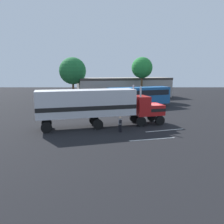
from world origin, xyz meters
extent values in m
plane|color=black|center=(0.00, 0.00, 0.00)|extent=(120.00, 120.00, 0.00)
cube|color=silver|center=(1.10, -3.50, 0.01)|extent=(4.25, 1.44, 0.01)
cube|color=silver|center=(-0.76, -6.60, 0.01)|extent=(4.31, 1.21, 0.01)
cube|color=#B21919|center=(0.46, -0.18, 1.70)|extent=(2.41, 2.89, 1.20)
cube|color=#B21919|center=(-1.08, -0.61, 2.20)|extent=(2.02, 2.78, 2.20)
cube|color=silver|center=(1.36, 0.08, 1.70)|extent=(0.64, 2.04, 1.08)
cube|color=black|center=(0.46, -0.18, 1.76)|extent=(2.42, 2.93, 0.36)
cylinder|color=silver|center=(-1.91, 0.30, 2.80)|extent=(0.18, 0.18, 3.40)
cylinder|color=silver|center=(-1.32, -1.82, 2.80)|extent=(0.18, 0.18, 3.40)
cube|color=silver|center=(-7.20, -2.32, 2.75)|extent=(10.81, 5.33, 2.80)
cube|color=black|center=(-7.20, -2.32, 2.33)|extent=(10.82, 5.37, 0.44)
cylinder|color=silver|center=(-1.03, 0.76, 0.95)|extent=(1.42, 0.97, 0.64)
cylinder|color=black|center=(0.45, 0.96, 0.55)|extent=(1.14, 0.59, 1.10)
cylinder|color=black|center=(1.04, -1.16, 0.55)|extent=(1.14, 0.59, 1.10)
cylinder|color=black|center=(-1.76, 0.34, 0.55)|extent=(1.14, 0.59, 1.10)
cylinder|color=black|center=(-1.17, -1.78, 0.55)|extent=(1.14, 0.59, 1.10)
cylinder|color=black|center=(-6.53, -0.99, 0.55)|extent=(1.14, 0.59, 1.10)
cylinder|color=black|center=(-5.94, -3.11, 0.55)|extent=(1.14, 0.59, 1.10)
cylinder|color=black|center=(-11.59, -2.40, 0.55)|extent=(1.14, 0.59, 1.10)
cylinder|color=black|center=(-11.00, -4.52, 0.55)|extent=(1.14, 0.59, 1.10)
cylinder|color=black|center=(-3.71, -4.19, 0.41)|extent=(0.18, 0.18, 0.82)
cylinder|color=black|center=(-3.56, -4.17, 0.41)|extent=(0.18, 0.18, 0.82)
cylinder|color=gray|center=(-3.63, -4.18, 1.11)|extent=(0.34, 0.34, 0.58)
sphere|color=tan|center=(-3.63, -4.18, 1.51)|extent=(0.23, 0.23, 0.23)
cube|color=black|center=(-3.60, -4.38, 1.14)|extent=(0.28, 0.19, 0.36)
cube|color=#1E5999|center=(0.22, 11.95, 1.95)|extent=(11.12, 6.68, 2.90)
cube|color=black|center=(0.22, 11.95, 2.53)|extent=(10.52, 6.45, 0.90)
cylinder|color=black|center=(3.55, 14.59, 0.50)|extent=(1.03, 0.65, 1.00)
cylinder|color=black|center=(4.43, 12.53, 0.50)|extent=(1.03, 0.65, 1.00)
cylinder|color=black|center=(-3.62, 11.52, 0.50)|extent=(1.03, 0.65, 1.00)
cylinder|color=black|center=(-2.74, 9.45, 0.50)|extent=(1.03, 0.65, 1.00)
cube|color=#234C8C|center=(-12.56, 10.47, 0.67)|extent=(4.50, 2.06, 0.70)
cube|color=#1E232D|center=(-12.76, 10.45, 1.29)|extent=(2.19, 1.78, 0.55)
cylinder|color=black|center=(-11.11, 11.33, 0.32)|extent=(0.65, 0.26, 0.64)
cylinder|color=black|center=(-11.02, 9.78, 0.32)|extent=(0.65, 0.26, 0.64)
cylinder|color=black|center=(-14.11, 11.16, 0.32)|extent=(0.65, 0.26, 0.64)
cylinder|color=black|center=(-14.02, 9.60, 0.32)|extent=(0.65, 0.26, 0.64)
cylinder|color=brown|center=(-12.80, 21.97, 2.09)|extent=(0.44, 0.44, 4.18)
sphere|color=#216B33|center=(-12.80, 21.97, 6.18)|extent=(5.70, 5.70, 5.70)
cylinder|color=brown|center=(1.91, 21.97, 2.65)|extent=(0.44, 0.44, 5.29)
sphere|color=#268235|center=(1.91, 21.97, 6.84)|extent=(4.43, 4.43, 4.43)
cube|color=#9E938C|center=(-1.47, 26.36, 2.31)|extent=(22.45, 11.60, 4.61)
cube|color=#3F3833|center=(-1.47, 26.36, 4.36)|extent=(22.57, 11.73, 0.50)
camera|label=1|loc=(-4.45, -26.11, 6.11)|focal=35.77mm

